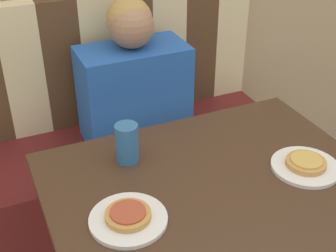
# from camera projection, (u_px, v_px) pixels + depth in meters

# --- Properties ---
(booth_seat) EXTENTS (1.25, 0.50, 0.50)m
(booth_seat) POSITION_uv_depth(u_px,v_px,m) (138.00, 181.00, 2.10)
(booth_seat) COLOR #5B1919
(booth_seat) RESTS_ON ground_plane
(booth_backrest) EXTENTS (1.25, 0.08, 0.55)m
(booth_backrest) POSITION_uv_depth(u_px,v_px,m) (116.00, 56.00, 2.00)
(booth_backrest) COLOR #4C331E
(booth_backrest) RESTS_ON booth_seat
(dining_table) EXTENTS (0.95, 0.74, 0.72)m
(dining_table) POSITION_uv_depth(u_px,v_px,m) (214.00, 209.00, 1.39)
(dining_table) COLOR #422B1C
(dining_table) RESTS_ON ground_plane
(person) EXTENTS (0.42, 0.23, 0.58)m
(person) POSITION_uv_depth(u_px,v_px,m) (133.00, 79.00, 1.84)
(person) COLOR #2356B2
(person) RESTS_ON booth_seat
(plate_left) EXTENTS (0.20, 0.20, 0.01)m
(plate_left) POSITION_uv_depth(u_px,v_px,m) (128.00, 219.00, 1.20)
(plate_left) COLOR white
(plate_left) RESTS_ON dining_table
(plate_right) EXTENTS (0.20, 0.20, 0.01)m
(plate_right) POSITION_uv_depth(u_px,v_px,m) (305.00, 167.00, 1.40)
(plate_right) COLOR white
(plate_right) RESTS_ON dining_table
(pizza_left) EXTENTS (0.12, 0.12, 0.02)m
(pizza_left) POSITION_uv_depth(u_px,v_px,m) (128.00, 215.00, 1.20)
(pizza_left) COLOR #C68E47
(pizza_left) RESTS_ON plate_left
(pizza_right) EXTENTS (0.12, 0.12, 0.02)m
(pizza_right) POSITION_uv_depth(u_px,v_px,m) (306.00, 162.00, 1.39)
(pizza_right) COLOR #C68E47
(pizza_right) RESTS_ON plate_right
(drinking_cup) EXTENTS (0.07, 0.07, 0.12)m
(drinking_cup) POSITION_uv_depth(u_px,v_px,m) (127.00, 143.00, 1.41)
(drinking_cup) COLOR #2D669E
(drinking_cup) RESTS_ON dining_table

